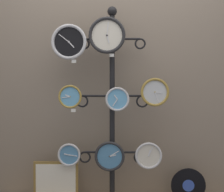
# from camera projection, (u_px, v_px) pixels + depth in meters

# --- Properties ---
(shop_wall) EXTENTS (4.40, 0.04, 2.80)m
(shop_wall) POSITION_uv_depth(u_px,v_px,m) (113.00, 55.00, 2.51)
(shop_wall) COLOR gray
(shop_wall) RESTS_ON ground_plane
(display_stand) EXTENTS (0.66, 0.36, 1.81)m
(display_stand) POSITION_uv_depth(u_px,v_px,m) (112.00, 130.00, 2.37)
(display_stand) COLOR black
(display_stand) RESTS_ON ground_plane
(clock_top_left) EXTENTS (0.31, 0.04, 0.31)m
(clock_top_left) POSITION_uv_depth(u_px,v_px,m) (69.00, 42.00, 2.26)
(clock_top_left) COLOR black
(clock_top_center) EXTENTS (0.32, 0.04, 0.32)m
(clock_top_center) POSITION_uv_depth(u_px,v_px,m) (107.00, 35.00, 2.27)
(clock_top_center) COLOR silver
(clock_middle_left) EXTENTS (0.20, 0.04, 0.20)m
(clock_middle_left) POSITION_uv_depth(u_px,v_px,m) (70.00, 97.00, 2.26)
(clock_middle_left) COLOR #60A8DB
(clock_middle_center) EXTENTS (0.21, 0.04, 0.21)m
(clock_middle_center) POSITION_uv_depth(u_px,v_px,m) (117.00, 99.00, 2.26)
(clock_middle_center) COLOR #60A8DB
(clock_middle_right) EXTENTS (0.25, 0.04, 0.25)m
(clock_middle_right) POSITION_uv_depth(u_px,v_px,m) (155.00, 92.00, 2.25)
(clock_middle_right) COLOR silver
(clock_bottom_left) EXTENTS (0.20, 0.04, 0.20)m
(clock_bottom_left) POSITION_uv_depth(u_px,v_px,m) (69.00, 155.00, 2.30)
(clock_bottom_left) COLOR #4C84B2
(clock_bottom_center) EXTENTS (0.27, 0.04, 0.27)m
(clock_bottom_center) POSITION_uv_depth(u_px,v_px,m) (110.00, 156.00, 2.30)
(clock_bottom_center) COLOR #4C84B2
(clock_bottom_right) EXTENTS (0.23, 0.04, 0.23)m
(clock_bottom_right) POSITION_uv_depth(u_px,v_px,m) (148.00, 156.00, 2.28)
(clock_bottom_right) COLOR silver
(vinyl_record) EXTENTS (0.31, 0.01, 0.31)m
(vinyl_record) POSITION_uv_depth(u_px,v_px,m) (188.00, 185.00, 2.32)
(vinyl_record) COLOR black
(vinyl_record) RESTS_ON low_shelf
(picture_frame) EXTENTS (0.40, 0.02, 0.36)m
(picture_frame) POSITION_uv_depth(u_px,v_px,m) (56.00, 181.00, 2.35)
(picture_frame) COLOR olive
(picture_frame) RESTS_ON low_shelf
(price_tag_upper) EXTENTS (0.04, 0.00, 0.03)m
(price_tag_upper) POSITION_uv_depth(u_px,v_px,m) (74.00, 61.00, 2.26)
(price_tag_upper) COLOR white
(price_tag_mid) EXTENTS (0.04, 0.00, 0.03)m
(price_tag_mid) POSITION_uv_depth(u_px,v_px,m) (112.00, 55.00, 2.27)
(price_tag_mid) COLOR white
(price_tag_lower) EXTENTS (0.04, 0.00, 0.03)m
(price_tag_lower) POSITION_uv_depth(u_px,v_px,m) (73.00, 110.00, 2.26)
(price_tag_lower) COLOR white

